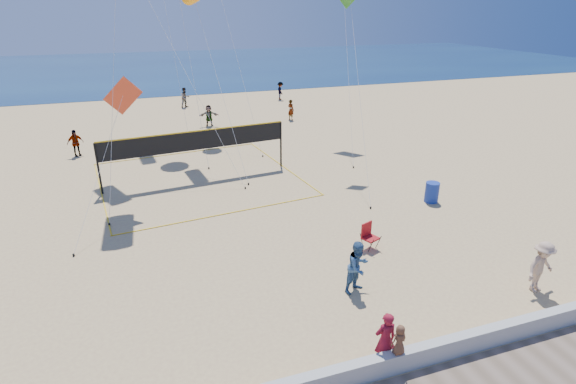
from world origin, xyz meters
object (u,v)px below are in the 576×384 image
object	(u,v)px
woman	(385,340)
volleyball_net	(196,146)
trash_barrel	(432,192)
camp_chair	(369,234)

from	to	relation	value
woman	volleyball_net	distance (m)	15.43
trash_barrel	volleyball_net	xyz separation A→B (m)	(-10.00, 6.67, 1.36)
camp_chair	volleyball_net	xyz separation A→B (m)	(-5.03, 9.63, 1.26)
trash_barrel	woman	bearing A→B (deg)	-131.41
woman	trash_barrel	xyz separation A→B (m)	(7.52, 8.53, -0.33)
woman	volleyball_net	world-z (taller)	volleyball_net
camp_chair	trash_barrel	world-z (taller)	camp_chair
camp_chair	volleyball_net	world-z (taller)	volleyball_net
trash_barrel	volleyball_net	size ratio (longest dim) A/B	0.09
camp_chair	trash_barrel	bearing A→B (deg)	8.99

